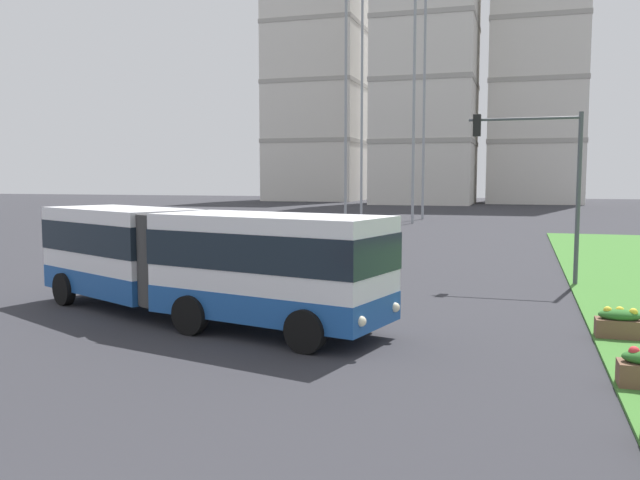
{
  "coord_description": "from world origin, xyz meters",
  "views": [
    {
      "loc": [
        4.87,
        -3.2,
        3.91
      ],
      "look_at": [
        -0.45,
        14.02,
        2.2
      ],
      "focal_mm": 36.67,
      "sensor_mm": 36.0,
      "label": 1
    }
  ],
  "objects_px": {
    "flower_planter_4": "(620,323)",
    "apartment_tower_west": "(318,88)",
    "articulated_bus": "(193,260)",
    "car_grey_wagon": "(279,245)",
    "apartment_tower_westcentre": "(427,56)",
    "apartment_tower_centre": "(539,28)",
    "traffic_light_far_right": "(542,167)"
  },
  "relations": [
    {
      "from": "flower_planter_4",
      "to": "apartment_tower_west",
      "type": "height_order",
      "value": "apartment_tower_west"
    },
    {
      "from": "articulated_bus",
      "to": "car_grey_wagon",
      "type": "bearing_deg",
      "value": 100.03
    },
    {
      "from": "articulated_bus",
      "to": "apartment_tower_west",
      "type": "bearing_deg",
      "value": 105.29
    },
    {
      "from": "articulated_bus",
      "to": "apartment_tower_westcentre",
      "type": "distance_m",
      "value": 87.44
    },
    {
      "from": "apartment_tower_west",
      "to": "apartment_tower_westcentre",
      "type": "height_order",
      "value": "apartment_tower_westcentre"
    },
    {
      "from": "articulated_bus",
      "to": "apartment_tower_westcentre",
      "type": "height_order",
      "value": "apartment_tower_westcentre"
    },
    {
      "from": "car_grey_wagon",
      "to": "apartment_tower_westcentre",
      "type": "xyz_separation_m",
      "value": [
        -3.43,
        72.21,
        21.49
      ]
    },
    {
      "from": "articulated_bus",
      "to": "car_grey_wagon",
      "type": "xyz_separation_m",
      "value": [
        -2.23,
        12.59,
        -0.9
      ]
    },
    {
      "from": "apartment_tower_west",
      "to": "apartment_tower_centre",
      "type": "distance_m",
      "value": 37.47
    },
    {
      "from": "apartment_tower_westcentre",
      "to": "apartment_tower_west",
      "type": "bearing_deg",
      "value": 151.85
    },
    {
      "from": "articulated_bus",
      "to": "traffic_light_far_right",
      "type": "relative_size",
      "value": 1.9
    },
    {
      "from": "articulated_bus",
      "to": "apartment_tower_west",
      "type": "xyz_separation_m",
      "value": [
        -26.19,
        95.78,
        18.12
      ]
    },
    {
      "from": "articulated_bus",
      "to": "traffic_light_far_right",
      "type": "distance_m",
      "value": 13.29
    },
    {
      "from": "articulated_bus",
      "to": "traffic_light_far_right",
      "type": "bearing_deg",
      "value": 44.08
    },
    {
      "from": "articulated_bus",
      "to": "flower_planter_4",
      "type": "relative_size",
      "value": 10.81
    },
    {
      "from": "car_grey_wagon",
      "to": "apartment_tower_west",
      "type": "bearing_deg",
      "value": 106.07
    },
    {
      "from": "traffic_light_far_right",
      "to": "flower_planter_4",
      "type": "bearing_deg",
      "value": -78.61
    },
    {
      "from": "car_grey_wagon",
      "to": "apartment_tower_centre",
      "type": "distance_m",
      "value": 85.59
    },
    {
      "from": "flower_planter_4",
      "to": "apartment_tower_centre",
      "type": "height_order",
      "value": "apartment_tower_centre"
    },
    {
      "from": "apartment_tower_centre",
      "to": "articulated_bus",
      "type": "bearing_deg",
      "value": -96.41
    },
    {
      "from": "traffic_light_far_right",
      "to": "apartment_tower_west",
      "type": "bearing_deg",
      "value": 112.29
    },
    {
      "from": "car_grey_wagon",
      "to": "traffic_light_far_right",
      "type": "distance_m",
      "value": 12.62
    },
    {
      "from": "flower_planter_4",
      "to": "apartment_tower_west",
      "type": "relative_size",
      "value": 0.03
    },
    {
      "from": "flower_planter_4",
      "to": "apartment_tower_centre",
      "type": "xyz_separation_m",
      "value": [
        -0.57,
        92.24,
        26.69
      ]
    },
    {
      "from": "articulated_bus",
      "to": "apartment_tower_westcentre",
      "type": "relative_size",
      "value": 0.27
    },
    {
      "from": "articulated_bus",
      "to": "car_grey_wagon",
      "type": "height_order",
      "value": "articulated_bus"
    },
    {
      "from": "car_grey_wagon",
      "to": "apartment_tower_west",
      "type": "xyz_separation_m",
      "value": [
        -23.96,
        83.19,
        19.02
      ]
    },
    {
      "from": "traffic_light_far_right",
      "to": "apartment_tower_westcentre",
      "type": "xyz_separation_m",
      "value": [
        -15.02,
        75.73,
        17.95
      ]
    },
    {
      "from": "car_grey_wagon",
      "to": "flower_planter_4",
      "type": "bearing_deg",
      "value": -41.68
    },
    {
      "from": "traffic_light_far_right",
      "to": "apartment_tower_westcentre",
      "type": "relative_size",
      "value": 0.14
    },
    {
      "from": "articulated_bus",
      "to": "flower_planter_4",
      "type": "bearing_deg",
      "value": 4.1
    },
    {
      "from": "articulated_bus",
      "to": "apartment_tower_west",
      "type": "distance_m",
      "value": 100.93
    }
  ]
}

